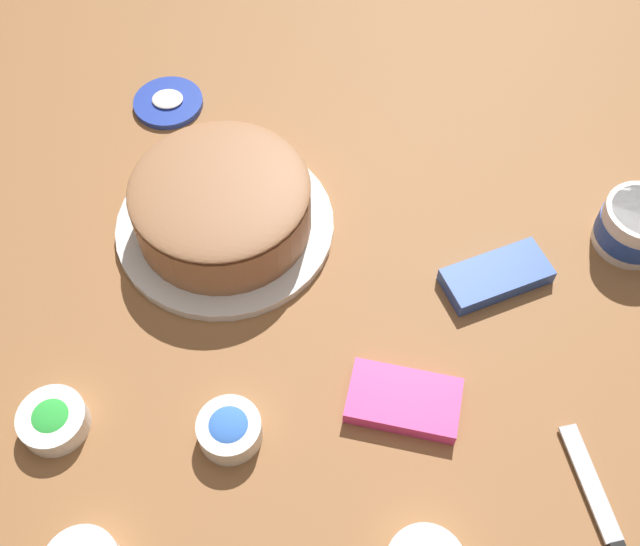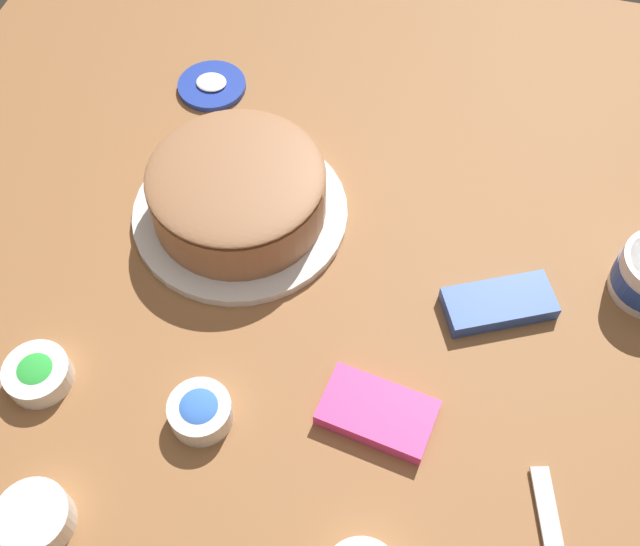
% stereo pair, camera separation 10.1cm
% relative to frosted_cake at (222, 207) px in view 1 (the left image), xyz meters
% --- Properties ---
extents(ground_plane, '(1.54, 1.54, 0.00)m').
position_rel_frosted_cake_xyz_m(ground_plane, '(0.22, -0.14, -0.05)').
color(ground_plane, '#936038').
extents(frosted_cake, '(0.31, 0.31, 0.10)m').
position_rel_frosted_cake_xyz_m(frosted_cake, '(0.00, 0.00, 0.00)').
color(frosted_cake, white).
rests_on(frosted_cake, ground_plane).
extents(frosting_tub, '(0.10, 0.10, 0.07)m').
position_rel_frosted_cake_xyz_m(frosting_tub, '(0.57, 0.02, -0.01)').
color(frosting_tub, white).
rests_on(frosting_tub, ground_plane).
extents(frosting_tub_lid, '(0.11, 0.11, 0.02)m').
position_rel_frosted_cake_xyz_m(frosting_tub_lid, '(-0.13, 0.24, -0.04)').
color(frosting_tub_lid, '#233DAD').
rests_on(frosting_tub_lid, ground_plane).
extents(spreading_knife, '(0.08, 0.23, 0.01)m').
position_rel_frosted_cake_xyz_m(spreading_knife, '(0.49, -0.40, -0.04)').
color(spreading_knife, silver).
rests_on(spreading_knife, ground_plane).
extents(sprinkle_bowl_green, '(0.08, 0.08, 0.03)m').
position_rel_frosted_cake_xyz_m(sprinkle_bowl_green, '(-0.16, -0.31, -0.03)').
color(sprinkle_bowl_green, white).
rests_on(sprinkle_bowl_green, ground_plane).
extents(sprinkle_bowl_blue, '(0.08, 0.08, 0.04)m').
position_rel_frosted_cake_xyz_m(sprinkle_bowl_blue, '(0.05, -0.31, -0.03)').
color(sprinkle_bowl_blue, white).
rests_on(sprinkle_bowl_blue, ground_plane).
extents(candy_box_lower, '(0.15, 0.10, 0.02)m').
position_rel_frosted_cake_xyz_m(candy_box_lower, '(0.26, -0.25, -0.04)').
color(candy_box_lower, '#E53D8E').
rests_on(candy_box_lower, ground_plane).
extents(candy_box_upper, '(0.16, 0.12, 0.02)m').
position_rel_frosted_cake_xyz_m(candy_box_upper, '(0.38, -0.06, -0.04)').
color(candy_box_upper, '#2D51B2').
rests_on(candy_box_upper, ground_plane).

